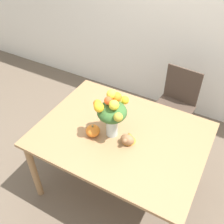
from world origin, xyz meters
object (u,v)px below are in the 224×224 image
Objects in this scene: flower_vase at (112,112)px; dining_chair_near_window at (175,106)px; pumpkin at (93,131)px; turkey_figurine at (128,138)px.

flower_vase reaches higher than dining_chair_near_window.
turkey_figurine is at bearing 13.32° from pumpkin.
flower_vase is 0.26m from pumpkin.
pumpkin is at bearing -106.17° from dining_chair_near_window.
turkey_figurine is (0.30, 0.07, -0.00)m from pumpkin.
dining_chair_near_window is at bearing 74.00° from flower_vase.
pumpkin is at bearing -166.68° from turkey_figurine.
flower_vase is 0.47× the size of dining_chair_near_window.
dining_chair_near_window is at bearing 83.50° from turkey_figurine.
flower_vase is at bearing -101.00° from dining_chair_near_window.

